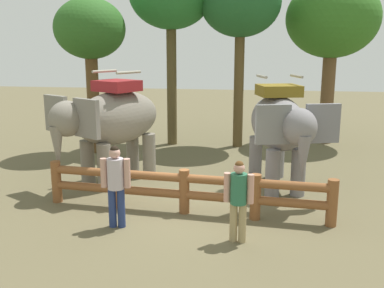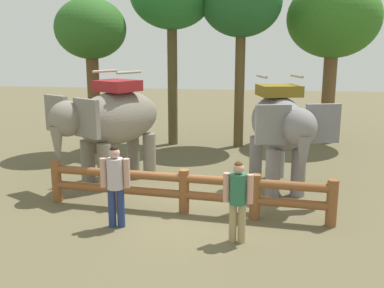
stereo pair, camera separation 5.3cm
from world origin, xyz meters
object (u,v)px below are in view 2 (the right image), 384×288
elephant_near_left (112,121)px  tree_far_right (333,20)px  elephant_center (280,127)px  tourist_woman_in_black (238,196)px  log_fence (184,188)px  tree_deep_back (91,32)px  tree_far_left (241,5)px  tourist_man_in_blue (115,180)px

elephant_near_left → tree_far_right: bearing=43.6°
elephant_near_left → elephant_center: 4.64m
elephant_near_left → tree_far_right: 9.79m
elephant_center → tourist_woman_in_black: 3.72m
log_fence → tree_deep_back: (-4.29, 5.48, 3.70)m
tree_far_left → tree_deep_back: 5.53m
tourist_woman_in_black → tree_far_right: (3.00, 9.84, 3.84)m
elephant_center → tourist_man_in_blue: 4.80m
elephant_near_left → tree_far_right: tree_far_right is taller
tourist_man_in_blue → tree_far_left: bearing=75.4°
tourist_man_in_blue → tree_far_left: tree_far_left is taller
tourist_woman_in_black → elephant_near_left: bearing=137.6°
tree_far_right → elephant_center: bearing=-108.4°
elephant_center → tourist_woman_in_black: bearing=-104.3°
tourist_woman_in_black → tree_deep_back: (-5.61, 6.84, 3.33)m
tourist_man_in_blue → tree_deep_back: 7.86m
tree_deep_back → log_fence: bearing=-52.0°
elephant_near_left → tree_far_right: (6.74, 6.42, 3.02)m
log_fence → elephant_near_left: elephant_near_left is taller
elephant_center → tree_far_left: bearing=105.0°
tree_far_left → tree_far_right: tree_far_left is taller
elephant_center → tree_deep_back: tree_deep_back is taller
log_fence → tourist_woman_in_black: bearing=-45.8°
log_fence → elephant_center: 3.30m
elephant_near_left → tourist_man_in_blue: size_ratio=2.05×
elephant_center → log_fence: bearing=-135.6°
elephant_center → tree_deep_back: (-6.51, 3.31, 2.57)m
elephant_near_left → tree_far_left: bearing=57.8°
tree_deep_back → tree_far_right: bearing=19.2°
tourist_man_in_blue → tree_far_right: bearing=59.4°
tourist_woman_in_black → tree_far_left: bearing=93.1°
tourist_woman_in_black → tree_deep_back: tree_deep_back is taller
tourist_woman_in_black → log_fence: bearing=134.2°
tourist_woman_in_black → tourist_man_in_blue: size_ratio=0.93×
tourist_man_in_blue → elephant_center: bearing=42.2°
elephant_near_left → tree_far_left: (3.27, 5.20, 3.54)m
log_fence → elephant_center: elephant_center is taller
log_fence → tourist_woman_in_black: size_ratio=4.07×
tree_far_left → tree_deep_back: size_ratio=1.21×
elephant_near_left → elephant_center: (4.64, 0.12, -0.05)m
tourist_man_in_blue → tree_far_right: tree_far_right is taller
elephant_center → tree_far_left: (-1.36, 5.08, 3.59)m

